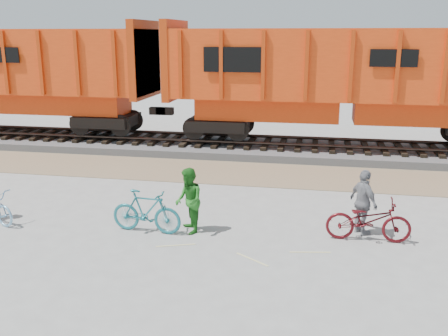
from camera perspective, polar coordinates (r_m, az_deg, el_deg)
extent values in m
plane|color=#9E9E99|center=(11.97, 0.19, -7.70)|extent=(120.00, 120.00, 0.00)
cube|color=#897255|center=(17.11, 3.60, -0.66)|extent=(120.00, 3.00, 0.02)
cube|color=slate|center=(20.45, 4.87, 2.31)|extent=(120.00, 4.00, 0.30)
cube|color=black|center=(22.03, -12.21, 3.50)|extent=(0.22, 2.60, 0.12)
cube|color=black|center=(20.40, 4.88, 2.89)|extent=(0.22, 2.60, 0.12)
cube|color=black|center=(20.79, 23.00, 1.96)|extent=(0.22, 2.60, 0.12)
cylinder|color=#382821|center=(19.68, 4.66, 2.80)|extent=(120.00, 0.12, 0.12)
cylinder|color=#382821|center=(21.08, 5.10, 3.61)|extent=(120.00, 0.12, 0.12)
cube|color=black|center=(24.55, -24.08, 5.07)|extent=(11.20, 2.20, 0.80)
cube|color=#B5320B|center=(21.11, -9.06, 12.15)|extent=(0.30, 3.06, 3.10)
cube|color=black|center=(20.22, 13.64, 4.08)|extent=(11.20, 2.20, 0.80)
cube|color=#EA4510|center=(20.08, 13.79, 6.46)|extent=(11.76, 1.65, 0.90)
cube|color=#EA4510|center=(19.91, 14.11, 11.45)|extent=(14.00, 3.00, 2.60)
cube|color=#B5320B|center=(20.71, -5.59, 12.21)|extent=(0.30, 3.06, 3.10)
cube|color=black|center=(18.56, 1.05, 12.28)|extent=(2.20, 0.04, 0.90)
imported|color=#1E6E78|center=(12.11, -8.88, -4.93)|extent=(1.79, 0.64, 1.05)
imported|color=#4D0D11|center=(11.96, 16.17, -5.75)|extent=(1.92, 0.68, 1.00)
imported|color=#226E1F|center=(11.92, -4.06, -3.76)|extent=(0.88, 0.96, 1.58)
imported|color=gray|center=(12.23, 15.65, -3.81)|extent=(0.83, 0.99, 1.58)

